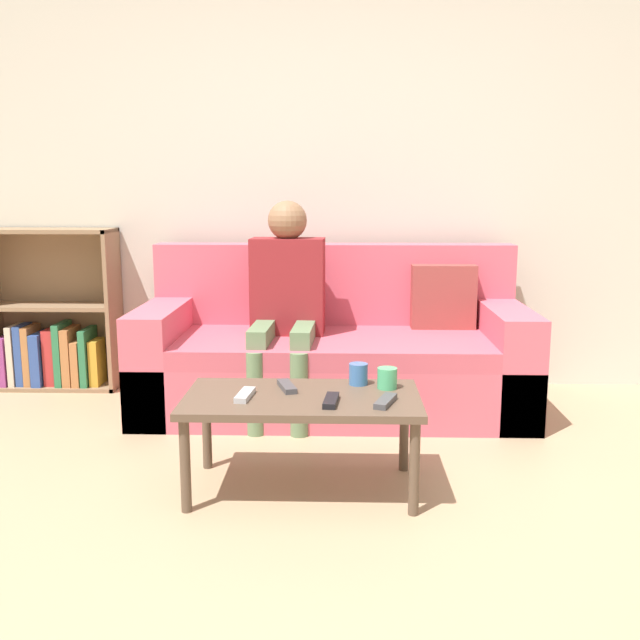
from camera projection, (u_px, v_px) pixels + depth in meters
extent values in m
plane|color=tan|center=(311.00, 574.00, 2.25)|extent=(22.00, 22.00, 0.00)
cube|color=beige|center=(327.00, 172.00, 4.28)|extent=(12.00, 0.06, 2.60)
cube|color=#DB5B70|center=(333.00, 381.00, 3.92)|extent=(2.08, 0.90, 0.32)
cube|color=#C95467|center=(333.00, 347.00, 3.79)|extent=(1.64, 0.72, 0.10)
cube|color=#DB5B70|center=(334.00, 284.00, 4.18)|extent=(2.08, 0.18, 0.47)
cube|color=#DB5B70|center=(164.00, 357.00, 3.92)|extent=(0.22, 0.90, 0.58)
cube|color=#DB5B70|center=(504.00, 359.00, 3.87)|extent=(0.22, 0.90, 0.58)
cube|color=#93423D|center=(443.00, 297.00, 4.02)|extent=(0.36, 0.12, 0.36)
cube|color=#8E7051|center=(114.00, 310.00, 4.29)|extent=(0.02, 0.28, 0.97)
cube|color=#8E7051|center=(61.00, 306.00, 4.43)|extent=(0.77, 0.02, 0.97)
cube|color=#8E7051|center=(58.00, 385.00, 4.39)|extent=(0.77, 0.28, 0.02)
cube|color=#8E7051|center=(53.00, 306.00, 4.30)|extent=(0.73, 0.28, 0.02)
cube|color=#8E7051|center=(47.00, 231.00, 4.22)|extent=(0.77, 0.28, 0.02)
cube|color=#33519E|center=(0.00, 361.00, 4.36)|extent=(0.04, 0.20, 0.28)
cube|color=#993D84|center=(8.00, 359.00, 4.36)|extent=(0.05, 0.23, 0.30)
cube|color=beige|center=(16.00, 354.00, 4.35)|extent=(0.04, 0.20, 0.36)
cube|color=#33519E|center=(24.00, 354.00, 4.34)|extent=(0.04, 0.18, 0.37)
cube|color=#B77542|center=(32.00, 355.00, 4.34)|extent=(0.04, 0.20, 0.36)
cube|color=#33519E|center=(42.00, 358.00, 4.35)|extent=(0.06, 0.24, 0.32)
cube|color=red|center=(52.00, 356.00, 4.34)|extent=(0.06, 0.16, 0.34)
cube|color=#2D7A4C|center=(63.00, 353.00, 4.34)|extent=(0.04, 0.23, 0.38)
cube|color=#B77542|center=(71.00, 356.00, 4.34)|extent=(0.05, 0.23, 0.35)
cube|color=#B77542|center=(81.00, 362.00, 4.35)|extent=(0.05, 0.24, 0.27)
cube|color=#2D7A4C|center=(89.00, 356.00, 4.34)|extent=(0.04, 0.24, 0.34)
cube|color=gold|center=(97.00, 362.00, 4.34)|extent=(0.05, 0.17, 0.28)
cylinder|color=brown|center=(185.00, 466.00, 2.66)|extent=(0.04, 0.04, 0.36)
cylinder|color=brown|center=(414.00, 468.00, 2.63)|extent=(0.04, 0.04, 0.36)
cylinder|color=brown|center=(207.00, 428.00, 3.08)|extent=(0.04, 0.04, 0.36)
cylinder|color=brown|center=(404.00, 430.00, 3.06)|extent=(0.04, 0.04, 0.36)
cube|color=brown|center=(302.00, 399.00, 2.82)|extent=(0.93, 0.51, 0.03)
cylinder|color=#66845B|center=(255.00, 394.00, 3.50)|extent=(0.09, 0.09, 0.42)
cylinder|color=#66845B|center=(299.00, 394.00, 3.48)|extent=(0.09, 0.09, 0.42)
cube|color=#66845B|center=(262.00, 333.00, 3.68)|extent=(0.12, 0.40, 0.09)
cube|color=#66845B|center=(304.00, 334.00, 3.67)|extent=(0.12, 0.40, 0.09)
cube|color=maroon|center=(288.00, 286.00, 3.87)|extent=(0.40, 0.22, 0.52)
sphere|color=#936B4C|center=(287.00, 220.00, 3.80)|extent=(0.21, 0.21, 0.21)
cylinder|color=#4CB77A|center=(387.00, 378.00, 2.91)|extent=(0.08, 0.08, 0.09)
cylinder|color=#3D70B2|center=(358.00, 374.00, 2.97)|extent=(0.08, 0.08, 0.09)
cube|color=#B7B7BC|center=(245.00, 395.00, 2.79)|extent=(0.07, 0.17, 0.02)
cube|color=black|center=(331.00, 400.00, 2.71)|extent=(0.06, 0.17, 0.02)
cube|color=#47474C|center=(287.00, 386.00, 2.91)|extent=(0.10, 0.18, 0.02)
cube|color=#47474C|center=(385.00, 401.00, 2.70)|extent=(0.10, 0.18, 0.02)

